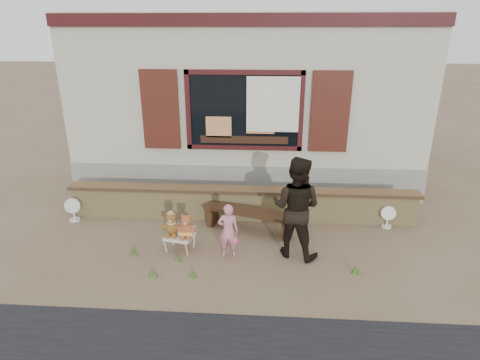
# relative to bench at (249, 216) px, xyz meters

# --- Properties ---
(ground) EXTENTS (80.00, 80.00, 0.00)m
(ground) POSITION_rel_bench_xyz_m (-0.17, -0.45, -0.33)
(ground) COLOR brown
(ground) RESTS_ON ground
(shopfront) EXTENTS (8.04, 5.13, 4.00)m
(shopfront) POSITION_rel_bench_xyz_m (-0.17, 4.04, 1.67)
(shopfront) COLOR #A19A82
(shopfront) RESTS_ON ground
(brick_wall) EXTENTS (7.10, 0.36, 0.67)m
(brick_wall) POSITION_rel_bench_xyz_m (-0.17, 0.55, 0.01)
(brick_wall) COLOR tan
(brick_wall) RESTS_ON ground
(bench) EXTENTS (1.78, 0.89, 0.45)m
(bench) POSITION_rel_bench_xyz_m (0.00, 0.00, 0.00)
(bench) COLOR black
(bench) RESTS_ON ground
(folding_chair) EXTENTS (0.54, 0.50, 0.29)m
(folding_chair) POSITION_rel_bench_xyz_m (-1.18, -0.79, -0.07)
(folding_chair) COLOR silver
(folding_chair) RESTS_ON ground
(teddy_bear_left) EXTENTS (0.37, 0.34, 0.44)m
(teddy_bear_left) POSITION_rel_bench_xyz_m (-1.32, -0.76, 0.18)
(teddy_bear_left) COLOR brown
(teddy_bear_left) RESTS_ON folding_chair
(teddy_bear_right) EXTENTS (0.36, 0.33, 0.43)m
(teddy_bear_right) POSITION_rel_bench_xyz_m (-1.04, -0.81, 0.18)
(teddy_bear_right) COLOR brown
(teddy_bear_right) RESTS_ON folding_chair
(child) EXTENTS (0.37, 0.25, 0.98)m
(child) POSITION_rel_bench_xyz_m (-0.30, -0.94, 0.16)
(child) COLOR pink
(child) RESTS_ON ground
(adult) EXTENTS (1.05, 0.95, 1.78)m
(adult) POSITION_rel_bench_xyz_m (0.83, -0.79, 0.56)
(adult) COLOR black
(adult) RESTS_ON ground
(fan_left) EXTENTS (0.32, 0.21, 0.50)m
(fan_left) POSITION_rel_bench_xyz_m (-3.57, 0.21, -0.08)
(fan_left) COLOR silver
(fan_left) RESTS_ON ground
(fan_right) EXTENTS (0.29, 0.19, 0.46)m
(fan_right) POSITION_rel_bench_xyz_m (2.73, 0.35, -0.10)
(fan_right) COLOR white
(fan_right) RESTS_ON ground
(grass_tufts) EXTENTS (3.86, 1.70, 0.16)m
(grass_tufts) POSITION_rel_bench_xyz_m (-0.82, -1.21, -0.26)
(grass_tufts) COLOR #3D5723
(grass_tufts) RESTS_ON ground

